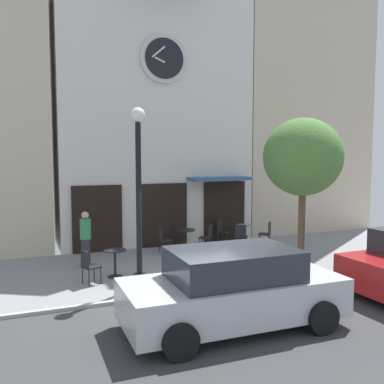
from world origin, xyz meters
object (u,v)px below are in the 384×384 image
Objects in this scene: cafe_table_center_left at (115,259)px; pedestrian_green at (86,239)px; street_lamp at (139,198)px; cafe_chair_by_entrance at (208,235)px; cafe_chair_near_lamp at (163,238)px; cafe_chair_near_tree at (267,232)px; cafe_chair_mid_row at (89,264)px; cafe_chair_curbside at (222,230)px; cafe_chair_right_end at (241,235)px; cafe_table_rightmost at (184,235)px; parked_car_silver at (233,289)px; street_tree at (303,158)px; cafe_table_center at (245,231)px.

cafe_table_center_left is 1.53m from pedestrian_green.
cafe_chair_by_entrance is (3.30, 3.13, -1.76)m from street_lamp.
cafe_chair_near_lamp is at bearing 172.78° from cafe_chair_by_entrance.
cafe_chair_near_tree and cafe_chair_mid_row have the same top height.
cafe_chair_mid_row is at bearing -149.19° from cafe_chair_curbside.
pedestrian_green is at bearing -177.03° from cafe_chair_right_end.
cafe_chair_by_entrance is (-2.27, 0.23, 0.00)m from cafe_chair_near_tree.
pedestrian_green reaches higher than cafe_table_rightmost.
parked_car_silver is at bearing -103.04° from cafe_table_rightmost.
street_lamp reaches higher than cafe_table_center_left.
cafe_chair_by_entrance reaches higher than cafe_table_center_left.
cafe_chair_by_entrance and cafe_chair_curbside have the same top height.
street_lamp reaches higher than cafe_chair_mid_row.
cafe_table_rightmost is 1.77m from cafe_chair_curbside.
cafe_chair_near_lamp reaches higher than cafe_table_rightmost.
cafe_chair_near_lamp is at bearing 168.33° from cafe_chair_right_end.
street_lamp is at bearing 108.29° from parked_car_silver.
cafe_chair_by_entrance is at bearing 112.44° from street_tree.
cafe_table_rightmost is at bearing 76.96° from parked_car_silver.
cafe_chair_near_tree is (3.01, -0.59, -0.01)m from cafe_table_rightmost.
street_lamp is 5.01× the size of cafe_chair_mid_row.
cafe_chair_mid_row is at bearing 170.29° from street_tree.
cafe_chair_right_end is 1.20m from cafe_chair_curbside.
pedestrian_green is (-4.27, -0.64, 0.33)m from cafe_chair_by_entrance.
cafe_chair_by_entrance is at bearing 28.61° from cafe_table_center_left.
street_tree is (4.71, -0.28, 0.98)m from street_lamp.
cafe_chair_near_tree reaches higher than cafe_table_rightmost.
cafe_table_rightmost is 0.87× the size of cafe_chair_right_end.
cafe_table_center_left is 0.18× the size of parked_car_silver.
cafe_table_center_left is 0.98× the size of cafe_table_rightmost.
cafe_table_center_left is at bearing -163.34° from cafe_chair_near_tree.
street_lamp is at bearing -136.49° from cafe_chair_by_entrance.
cafe_chair_right_end is at bearing 95.17° from street_tree.
parked_car_silver is at bearing -110.01° from cafe_chair_by_entrance.
cafe_chair_near_tree is (0.85, 3.19, -2.74)m from street_tree.
cafe_chair_by_entrance is (0.74, -0.36, -0.01)m from cafe_table_rightmost.
cafe_table_center is (2.39, -0.07, -0.03)m from cafe_table_rightmost.
cafe_table_rightmost is at bearing 15.85° from pedestrian_green.
cafe_chair_curbside is at bearing 31.38° from cafe_table_center_left.
pedestrian_green is at bearing -176.42° from cafe_chair_near_tree.
cafe_chair_near_tree and cafe_chair_near_lamp have the same top height.
cafe_chair_curbside is 1.00× the size of cafe_chair_mid_row.
cafe_chair_curbside is 0.54× the size of pedestrian_green.
cafe_chair_curbside is 5.45m from pedestrian_green.
street_tree reaches higher than cafe_chair_right_end.
street_lamp is 5.01× the size of cafe_chair_by_entrance.
cafe_chair_by_entrance is at bearing 28.38° from cafe_chair_mid_row.
cafe_table_center is (5.33, 2.31, -0.00)m from cafe_table_center_left.
cafe_chair_right_end and cafe_chair_mid_row have the same top height.
cafe_chair_near_tree is 0.54× the size of pedestrian_green.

